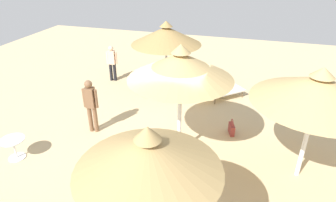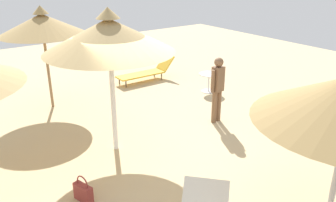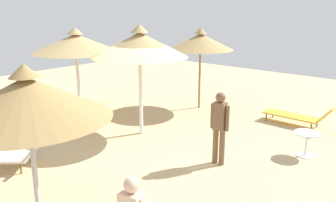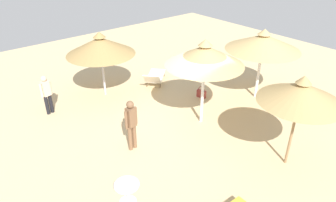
{
  "view_description": "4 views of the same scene",
  "coord_description": "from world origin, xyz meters",
  "px_view_note": "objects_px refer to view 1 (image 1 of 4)",
  "views": [
    {
      "loc": [
        6.83,
        2.13,
        4.99
      ],
      "look_at": [
        0.03,
        0.14,
        1.32
      ],
      "focal_mm": 31.11,
      "sensor_mm": 36.0,
      "label": 1
    },
    {
      "loc": [
        -5.74,
        3.62,
        3.85
      ],
      "look_at": [
        -0.18,
        -0.42,
        1.1
      ],
      "focal_mm": 37.07,
      "sensor_mm": 36.0,
      "label": 2
    },
    {
      "loc": [
        -6.31,
        -6.3,
        3.55
      ],
      "look_at": [
        0.33,
        -0.52,
        1.17
      ],
      "focal_mm": 37.98,
      "sensor_mm": 36.0,
      "label": 3
    },
    {
      "loc": [
        6.95,
        -6.41,
        6.07
      ],
      "look_at": [
        0.43,
        -0.98,
        1.39
      ],
      "focal_mm": 33.21,
      "sensor_mm": 36.0,
      "label": 4
    }
  ],
  "objects_px": {
    "parasol_umbrella_edge": "(166,35)",
    "handbag": "(232,128)",
    "parasol_umbrella_near_left": "(148,154)",
    "lounge_chair_far_right": "(218,90)",
    "side_table_round": "(14,145)",
    "parasol_umbrella_center": "(319,90)",
    "parasol_umbrella_far_left": "(181,66)",
    "person_standing_back": "(91,103)",
    "person_standing_near_right": "(112,61)"
  },
  "relations": [
    {
      "from": "parasol_umbrella_center",
      "to": "lounge_chair_far_right",
      "type": "bearing_deg",
      "value": -145.79
    },
    {
      "from": "parasol_umbrella_center",
      "to": "parasol_umbrella_edge",
      "type": "bearing_deg",
      "value": -131.94
    },
    {
      "from": "lounge_chair_far_right",
      "to": "handbag",
      "type": "relative_size",
      "value": 3.76
    },
    {
      "from": "parasol_umbrella_far_left",
      "to": "parasol_umbrella_near_left",
      "type": "xyz_separation_m",
      "value": [
        3.22,
        0.32,
        -0.18
      ]
    },
    {
      "from": "parasol_umbrella_near_left",
      "to": "parasol_umbrella_far_left",
      "type": "bearing_deg",
      "value": -174.27
    },
    {
      "from": "parasol_umbrella_edge",
      "to": "lounge_chair_far_right",
      "type": "bearing_deg",
      "value": 75.63
    },
    {
      "from": "person_standing_back",
      "to": "side_table_round",
      "type": "height_order",
      "value": "person_standing_back"
    },
    {
      "from": "parasol_umbrella_far_left",
      "to": "person_standing_near_right",
      "type": "bearing_deg",
      "value": -135.77
    },
    {
      "from": "person_standing_back",
      "to": "side_table_round",
      "type": "xyz_separation_m",
      "value": [
        1.78,
        -1.35,
        -0.56
      ]
    },
    {
      "from": "lounge_chair_far_right",
      "to": "person_standing_back",
      "type": "height_order",
      "value": "person_standing_back"
    },
    {
      "from": "person_standing_back",
      "to": "handbag",
      "type": "bearing_deg",
      "value": 104.22
    },
    {
      "from": "lounge_chair_far_right",
      "to": "side_table_round",
      "type": "xyz_separation_m",
      "value": [
        5.04,
        -4.74,
        0.05
      ]
    },
    {
      "from": "parasol_umbrella_far_left",
      "to": "parasol_umbrella_edge",
      "type": "xyz_separation_m",
      "value": [
        -4.08,
        -1.58,
        -0.4
      ]
    },
    {
      "from": "person_standing_back",
      "to": "lounge_chair_far_right",
      "type": "bearing_deg",
      "value": 133.88
    },
    {
      "from": "parasol_umbrella_edge",
      "to": "lounge_chair_far_right",
      "type": "xyz_separation_m",
      "value": [
        0.56,
        2.19,
        -1.76
      ]
    },
    {
      "from": "parasol_umbrella_edge",
      "to": "person_standing_near_right",
      "type": "height_order",
      "value": "parasol_umbrella_edge"
    },
    {
      "from": "person_standing_near_right",
      "to": "person_standing_back",
      "type": "distance_m",
      "value": 3.98
    },
    {
      "from": "parasol_umbrella_near_left",
      "to": "person_standing_near_right",
      "type": "relative_size",
      "value": 1.86
    },
    {
      "from": "parasol_umbrella_center",
      "to": "side_table_round",
      "type": "height_order",
      "value": "parasol_umbrella_center"
    },
    {
      "from": "person_standing_near_right",
      "to": "side_table_round",
      "type": "distance_m",
      "value": 5.59
    },
    {
      "from": "side_table_round",
      "to": "handbag",
      "type": "bearing_deg",
      "value": 117.31
    },
    {
      "from": "parasol_umbrella_edge",
      "to": "parasol_umbrella_center",
      "type": "bearing_deg",
      "value": 48.06
    },
    {
      "from": "person_standing_back",
      "to": "parasol_umbrella_far_left",
      "type": "bearing_deg",
      "value": 84.62
    },
    {
      "from": "parasol_umbrella_near_left",
      "to": "lounge_chair_far_right",
      "type": "xyz_separation_m",
      "value": [
        -6.74,
        0.29,
        -1.98
      ]
    },
    {
      "from": "parasol_umbrella_far_left",
      "to": "side_table_round",
      "type": "height_order",
      "value": "parasol_umbrella_far_left"
    },
    {
      "from": "parasol_umbrella_center",
      "to": "handbag",
      "type": "xyz_separation_m",
      "value": [
        -1.4,
        -1.75,
        -2.16
      ]
    },
    {
      "from": "parasol_umbrella_far_left",
      "to": "parasol_umbrella_near_left",
      "type": "relative_size",
      "value": 1.09
    },
    {
      "from": "parasol_umbrella_edge",
      "to": "parasol_umbrella_far_left",
      "type": "bearing_deg",
      "value": 21.13
    },
    {
      "from": "side_table_round",
      "to": "parasol_umbrella_far_left",
      "type": "bearing_deg",
      "value": 110.15
    },
    {
      "from": "parasol_umbrella_near_left",
      "to": "parasol_umbrella_center",
      "type": "bearing_deg",
      "value": 138.57
    },
    {
      "from": "parasol_umbrella_edge",
      "to": "handbag",
      "type": "height_order",
      "value": "parasol_umbrella_edge"
    },
    {
      "from": "parasol_umbrella_edge",
      "to": "side_table_round",
      "type": "relative_size",
      "value": 4.27
    },
    {
      "from": "parasol_umbrella_far_left",
      "to": "parasol_umbrella_edge",
      "type": "relative_size",
      "value": 1.13
    },
    {
      "from": "lounge_chair_far_right",
      "to": "person_standing_back",
      "type": "xyz_separation_m",
      "value": [
        3.26,
        -3.39,
        0.61
      ]
    },
    {
      "from": "person_standing_near_right",
      "to": "person_standing_back",
      "type": "bearing_deg",
      "value": 17.19
    },
    {
      "from": "parasol_umbrella_edge",
      "to": "person_standing_near_right",
      "type": "relative_size",
      "value": 1.78
    },
    {
      "from": "parasol_umbrella_far_left",
      "to": "lounge_chair_far_right",
      "type": "xyz_separation_m",
      "value": [
        -3.52,
        0.62,
        -2.16
      ]
    },
    {
      "from": "parasol_umbrella_center",
      "to": "person_standing_near_right",
      "type": "relative_size",
      "value": 1.88
    },
    {
      "from": "parasol_umbrella_far_left",
      "to": "side_table_round",
      "type": "distance_m",
      "value": 4.88
    },
    {
      "from": "parasol_umbrella_edge",
      "to": "handbag",
      "type": "bearing_deg",
      "value": 46.16
    },
    {
      "from": "parasol_umbrella_center",
      "to": "parasol_umbrella_far_left",
      "type": "distance_m",
      "value": 3.08
    },
    {
      "from": "person_standing_back",
      "to": "parasol_umbrella_near_left",
      "type": "bearing_deg",
      "value": 41.7
    },
    {
      "from": "parasol_umbrella_center",
      "to": "handbag",
      "type": "height_order",
      "value": "parasol_umbrella_center"
    },
    {
      "from": "parasol_umbrella_edge",
      "to": "person_standing_back",
      "type": "relative_size",
      "value": 1.59
    },
    {
      "from": "handbag",
      "to": "parasol_umbrella_far_left",
      "type": "bearing_deg",
      "value": -45.5
    },
    {
      "from": "parasol_umbrella_edge",
      "to": "handbag",
      "type": "distance_m",
      "value": 4.47
    },
    {
      "from": "parasol_umbrella_far_left",
      "to": "handbag",
      "type": "height_order",
      "value": "parasol_umbrella_far_left"
    },
    {
      "from": "parasol_umbrella_near_left",
      "to": "parasol_umbrella_edge",
      "type": "bearing_deg",
      "value": -165.41
    },
    {
      "from": "lounge_chair_far_right",
      "to": "person_standing_back",
      "type": "distance_m",
      "value": 4.74
    },
    {
      "from": "parasol_umbrella_near_left",
      "to": "side_table_round",
      "type": "xyz_separation_m",
      "value": [
        -1.7,
        -4.45,
        -1.93
      ]
    }
  ]
}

